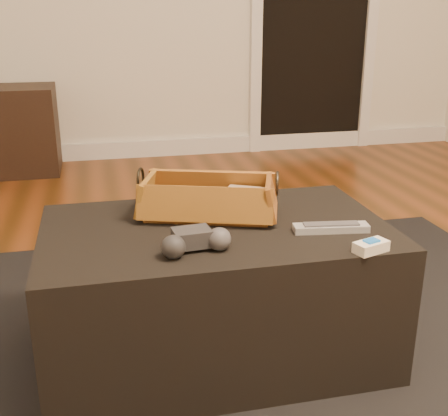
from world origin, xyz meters
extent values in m
cube|color=brown|center=(0.00, 0.00, -0.01)|extent=(5.00, 5.50, 0.01)
cube|color=white|center=(0.00, 2.73, 0.06)|extent=(5.00, 0.04, 0.12)
cube|color=black|center=(1.30, 2.73, 1.02)|extent=(0.82, 0.02, 2.00)
cube|color=white|center=(0.85, 2.72, 1.02)|extent=(0.08, 0.05, 2.05)
cube|color=white|center=(1.75, 2.72, 1.02)|extent=(0.08, 0.05, 2.05)
cube|color=black|center=(-0.01, 0.08, 0.01)|extent=(2.60, 2.00, 0.01)
cube|color=black|center=(-0.01, 0.13, 0.22)|extent=(1.00, 0.60, 0.42)
cube|color=black|center=(-0.04, 0.21, 0.46)|extent=(0.22, 0.10, 0.02)
cube|color=tan|center=(0.10, 0.22, 0.48)|extent=(0.14, 0.12, 0.06)
cube|color=#9E5C23|center=(-0.01, 0.22, 0.44)|extent=(0.40, 0.28, 0.01)
cube|color=#A36C24|center=(0.02, 0.31, 0.50)|extent=(0.39, 0.16, 0.10)
cube|color=brown|center=(-0.04, 0.13, 0.50)|extent=(0.39, 0.16, 0.10)
cube|color=#A65D25|center=(0.17, 0.16, 0.50)|extent=(0.10, 0.20, 0.10)
cube|color=#9F6D24|center=(-0.19, 0.28, 0.50)|extent=(0.10, 0.20, 0.10)
torus|color=black|center=(0.18, 0.15, 0.54)|extent=(0.03, 0.07, 0.07)
torus|color=black|center=(-0.21, 0.29, 0.54)|extent=(0.03, 0.07, 0.07)
cube|color=#2B2B2D|center=(-0.10, -0.02, 0.46)|extent=(0.10, 0.08, 0.05)
sphere|color=#262729|center=(-0.16, -0.07, 0.46)|extent=(0.07, 0.07, 0.06)
sphere|color=#404043|center=(-0.04, -0.04, 0.46)|extent=(0.07, 0.07, 0.06)
cube|color=#AAADB2|center=(0.30, 0.01, 0.44)|extent=(0.22, 0.08, 0.02)
cube|color=#454448|center=(0.30, 0.01, 0.45)|extent=(0.16, 0.06, 0.00)
cube|color=white|center=(0.34, -0.14, 0.45)|extent=(0.10, 0.07, 0.03)
cube|color=#1B76ED|center=(0.34, -0.14, 0.46)|extent=(0.04, 0.04, 0.01)
camera|label=1|loc=(-0.32, -1.36, 1.02)|focal=45.00mm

